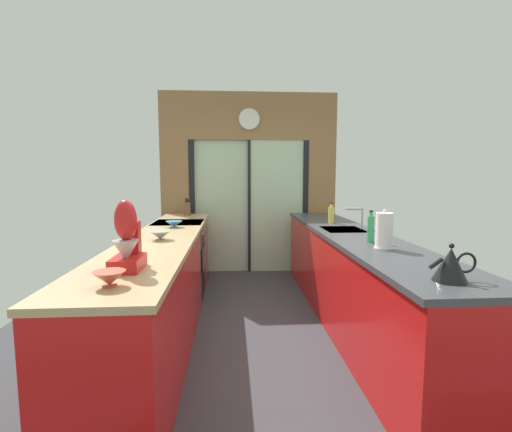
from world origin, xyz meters
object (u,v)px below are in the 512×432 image
oven_range (179,260)px  mixing_bowl_near (109,278)px  kettle (451,265)px  mixing_bowl_mid (160,235)px  soap_bottle_far (331,215)px  knife_block (187,208)px  soap_bottle_near (371,229)px  stand_mixer (127,243)px  paper_towel_roll (384,231)px  mixing_bowl_far (174,224)px

oven_range → mixing_bowl_near: mixing_bowl_near is taller
mixing_bowl_near → kettle: (1.78, -0.02, 0.05)m
mixing_bowl_mid → soap_bottle_far: soap_bottle_far is taller
knife_block → kettle: (1.78, -3.34, -0.00)m
kettle → soap_bottle_near: (-0.00, 1.13, 0.03)m
mixing_bowl_near → stand_mixer: bearing=90.0°
stand_mixer → soap_bottle_near: size_ratio=1.55×
soap_bottle_far → paper_towel_roll: bearing=-90.0°
mixing_bowl_far → kettle: 2.78m
soap_bottle_near → soap_bottle_far: size_ratio=1.11×
stand_mixer → soap_bottle_near: bearing=23.4°
mixing_bowl_far → kettle: bearing=-50.1°
oven_range → mixing_bowl_far: bearing=-87.6°
paper_towel_roll → kettle: bearing=-89.9°
mixing_bowl_near → soap_bottle_near: 2.10m
oven_range → mixing_bowl_near: (0.02, -2.55, 0.51)m
knife_block → soap_bottle_far: size_ratio=1.00×
oven_range → mixing_bowl_mid: (0.02, -1.21, 0.51)m
stand_mixer → soap_bottle_near: (1.78, 0.77, -0.04)m
soap_bottle_near → soap_bottle_far: bearing=90.0°
oven_range → soap_bottle_near: 2.38m
knife_block → mixing_bowl_near: bearing=-90.0°
oven_range → soap_bottle_near: (1.80, -1.45, 0.58)m
mixing_bowl_mid → soap_bottle_far: size_ratio=0.78×
knife_block → soap_bottle_far: same height
stand_mixer → paper_towel_roll: 1.85m
knife_block → kettle: 3.78m
mixing_bowl_near → knife_block: bearing=90.0°
mixing_bowl_far → knife_block: (-0.00, 1.21, 0.06)m
oven_range → mixing_bowl_mid: mixing_bowl_mid is taller
soap_bottle_near → paper_towel_roll: bearing=-90.0°
mixing_bowl_far → soap_bottle_near: (1.78, -1.00, 0.08)m
knife_block → soap_bottle_far: bearing=-29.2°
mixing_bowl_mid → soap_bottle_far: 2.03m
oven_range → soap_bottle_far: size_ratio=3.77×
mixing_bowl_far → paper_towel_roll: 2.19m
mixing_bowl_far → paper_towel_roll: paper_towel_roll is taller
kettle → soap_bottle_far: soap_bottle_far is taller
mixing_bowl_far → mixing_bowl_mid: bearing=-90.0°
mixing_bowl_mid → soap_bottle_far: bearing=28.8°
oven_range → soap_bottle_far: (1.80, -0.23, 0.57)m
knife_block → soap_bottle_near: bearing=-51.2°
mixing_bowl_near → stand_mixer: 0.36m
knife_block → soap_bottle_near: (1.78, -2.21, 0.02)m
mixing_bowl_mid → paper_towel_roll: (1.78, -0.51, 0.10)m
stand_mixer → mixing_bowl_far: bearing=90.0°
kettle → paper_towel_roll: size_ratio=0.86×
mixing_bowl_near → soap_bottle_far: size_ratio=0.67×
mixing_bowl_far → paper_towel_roll: bearing=-35.6°
mixing_bowl_near → mixing_bowl_far: 2.11m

